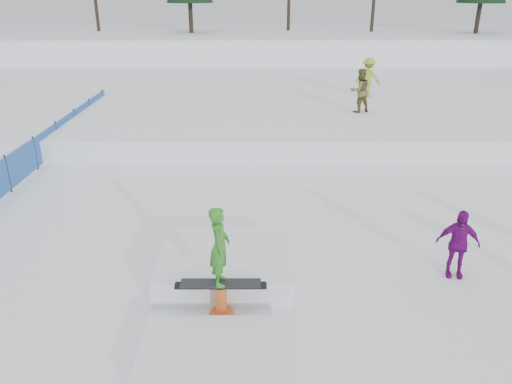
{
  "coord_description": "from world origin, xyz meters",
  "views": [
    {
      "loc": [
        0.47,
        -8.52,
        5.44
      ],
      "look_at": [
        0.5,
        2.0,
        1.1
      ],
      "focal_mm": 35.0,
      "sensor_mm": 36.0,
      "label": 1
    }
  ],
  "objects_px": {
    "walker_ygreen": "(368,77)",
    "spectator_purple": "(458,244)",
    "safety_fence": "(35,153)",
    "walker_olive": "(360,91)",
    "jib_rail_feature": "(223,283)"
  },
  "relations": [
    {
      "from": "walker_ygreen",
      "to": "spectator_purple",
      "type": "height_order",
      "value": "walker_ygreen"
    },
    {
      "from": "safety_fence",
      "to": "walker_olive",
      "type": "height_order",
      "value": "walker_olive"
    },
    {
      "from": "walker_olive",
      "to": "jib_rail_feature",
      "type": "relative_size",
      "value": 0.39
    },
    {
      "from": "safety_fence",
      "to": "jib_rail_feature",
      "type": "height_order",
      "value": "jib_rail_feature"
    },
    {
      "from": "spectator_purple",
      "to": "jib_rail_feature",
      "type": "distance_m",
      "value": 4.71
    },
    {
      "from": "spectator_purple",
      "to": "jib_rail_feature",
      "type": "xyz_separation_m",
      "value": [
        -4.62,
        -0.77,
        -0.42
      ]
    },
    {
      "from": "safety_fence",
      "to": "spectator_purple",
      "type": "relative_size",
      "value": 11.1
    },
    {
      "from": "safety_fence",
      "to": "walker_olive",
      "type": "relative_size",
      "value": 9.4
    },
    {
      "from": "safety_fence",
      "to": "spectator_purple",
      "type": "distance_m",
      "value": 12.72
    },
    {
      "from": "safety_fence",
      "to": "walker_ygreen",
      "type": "height_order",
      "value": "walker_ygreen"
    },
    {
      "from": "walker_olive",
      "to": "walker_ygreen",
      "type": "distance_m",
      "value": 3.26
    },
    {
      "from": "walker_ygreen",
      "to": "walker_olive",
      "type": "bearing_deg",
      "value": 101.0
    },
    {
      "from": "jib_rail_feature",
      "to": "safety_fence",
      "type": "bearing_deg",
      "value": 131.73
    },
    {
      "from": "walker_olive",
      "to": "jib_rail_feature",
      "type": "xyz_separation_m",
      "value": [
        -4.74,
        -11.67,
        -1.35
      ]
    },
    {
      "from": "spectator_purple",
      "to": "walker_olive",
      "type": "bearing_deg",
      "value": 100.15
    }
  ]
}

